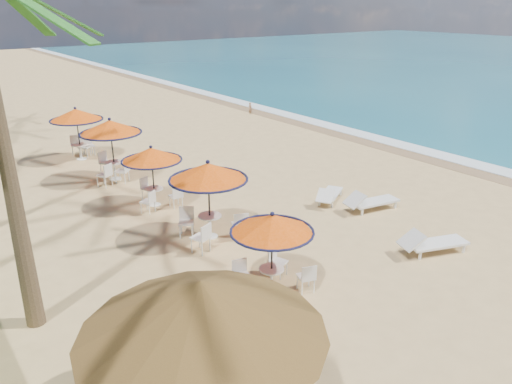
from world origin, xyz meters
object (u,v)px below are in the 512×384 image
Objects in this scene: station_1 at (208,182)px; lounger_near at (431,242)px; station_0 at (273,233)px; palapa at (202,309)px; station_4 at (77,121)px; lounger_mid at (370,201)px; lounger_far at (329,194)px; station_2 at (152,162)px; station_3 at (110,135)px.

station_1 is 6.94m from lounger_near.
palapa is (-3.82, -3.01, 0.95)m from station_0.
station_4 reaches higher than station_0.
palapa is at bearing -141.79° from station_0.
palapa is at bearing -142.08° from lounger_mid.
station_1 is at bearing 84.79° from station_0.
lounger_mid is at bearing -97.72° from lounger_far.
station_1 is 5.42m from lounger_far.
palapa is at bearing -111.35° from station_2.
lounger_far is (5.60, -11.12, -1.54)m from station_4.
station_4 is at bearing 92.13° from station_1.
station_0 is 5.37m from lounger_near.
lounger_mid is at bearing -14.79° from station_1.
station_4 reaches higher than station_2.
lounger_far is at bearing 32.44° from station_0.
palapa reaches higher than station_1.
palapa is at bearing -122.15° from station_1.
station_3 is at bearing 89.80° from station_0.
station_0 reaches higher than lounger_far.
station_0 is at bearing -150.48° from lounger_mid.
lounger_near is (5.06, -1.25, -1.28)m from station_0.
station_2 is at bearing 140.27° from lounger_near.
lounger_far is at bearing -33.98° from station_2.
lounger_near reaches higher than lounger_mid.
lounger_mid is at bearing 27.01° from palapa.
station_1 is at bearing 147.99° from lounger_far.
lounger_near is 1.17× the size of lounger_far.
lounger_near is (5.14, -15.87, -1.50)m from station_4.
station_1 is at bearing -86.93° from station_2.
lounger_mid is at bearing -55.08° from station_3.
station_1 reaches higher than station_4.
palapa is (-9.96, -5.08, 2.23)m from lounger_mid.
station_4 is at bearing 85.74° from lounger_far.
station_2 is 0.86× the size of station_3.
lounger_mid is 1.15× the size of lounger_far.
station_2 is at bearing -88.42° from station_3.
lounger_near is at bearing -59.56° from station_2.
station_3 is 9.26m from lounger_far.
station_1 reaches higher than lounger_near.
station_4 is at bearing 91.79° from station_3.
lounger_far is at bearing 34.90° from palapa.
station_2 is at bearing 88.88° from station_0.
station_1 reaches higher than station_2.
station_1 is at bearing -87.87° from station_4.
station_3 reaches higher than station_4.
lounger_near is (5.02, -12.04, -1.59)m from station_3.
station_4 is at bearing 127.79° from lounger_near.
station_2 is 10.92m from palapa.
station_1 reaches higher than station_0.
station_4 is 1.32× the size of lounger_far.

